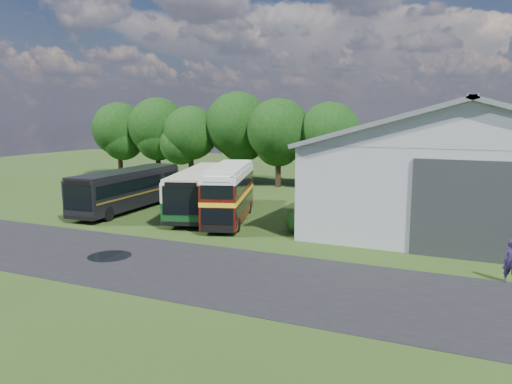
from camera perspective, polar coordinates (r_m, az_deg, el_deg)
The scene contains 17 objects.
ground at distance 28.21m, azimuth -10.06°, elevation -6.07°, with size 120.00×120.00×0.00m, color #233E13.
asphalt_road at distance 24.21m, azimuth -8.20°, elevation -8.53°, with size 60.00×8.00×0.02m, color black.
puddle at distance 26.82m, azimuth -16.39°, elevation -7.08°, with size 2.20×2.20×0.01m, color black.
storage_shed at distance 38.51m, azimuth 23.57°, elevation 3.59°, with size 18.80×24.80×8.15m.
tree_far_left at distance 60.36m, azimuth -15.39°, elevation 6.96°, with size 6.12×6.12×8.64m.
tree_left_a at distance 57.70m, azimuth -11.23°, elevation 7.34°, with size 6.46×6.46×9.12m.
tree_left_b at distance 54.10m, azimuth -7.49°, elevation 6.69°, with size 5.78×5.78×8.16m.
tree_mid at distance 52.77m, azimuth -2.10°, elevation 7.72°, with size 6.80×6.80×9.60m.
tree_right_a at distance 49.82m, azimuth 2.58°, elevation 7.08°, with size 6.26×6.26×8.83m.
tree_right_b at distance 48.95m, azimuth 8.40°, elevation 6.68°, with size 5.98×5.98×8.45m.
shrub_front at distance 30.95m, azimuth 4.98°, elevation -4.64°, with size 1.70×1.70×1.70m, color #194714.
shrub_mid at distance 32.79m, azimuth 6.15°, elevation -3.89°, with size 1.60×1.60×1.60m, color #194714.
shrub_back at distance 34.65m, azimuth 7.20°, elevation -3.22°, with size 1.80×1.80×1.80m, color #194714.
bus_green_single at distance 36.72m, azimuth -6.27°, elevation 0.19°, with size 6.19×11.92×3.22m.
bus_maroon_double at distance 33.75m, azimuth -3.08°, elevation -0.18°, with size 4.94×9.17×3.83m.
bus_dark_single at distance 39.01m, azimuth -14.47°, elevation 0.35°, with size 3.30×11.27×3.07m.
visitor_a at distance 24.20m, azimuth 27.17°, elevation -7.11°, with size 0.69×0.45×1.89m, color #1F1733.
Camera 1 is at (15.58, -22.40, 7.18)m, focal length 35.00 mm.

